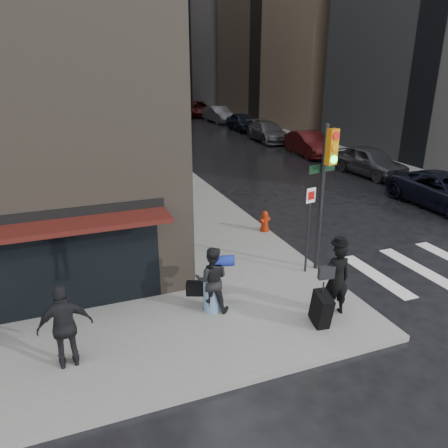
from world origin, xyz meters
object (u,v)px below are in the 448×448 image
(man_overcoat, at_px, (333,284))
(man_jeans, at_px, (212,279))
(parked_car_3, at_px, (268,132))
(parked_car_4, at_px, (242,122))
(traffic_light, at_px, (324,180))
(parked_car_0, at_px, (446,191))
(parked_car_2, at_px, (309,144))
(man_greycoat, at_px, (65,326))
(parked_car_5, at_px, (219,114))
(parked_car_6, at_px, (199,109))
(parked_car_1, at_px, (370,161))
(fire_hydrant, at_px, (265,222))

(man_overcoat, xyz_separation_m, man_jeans, (-2.72, 1.32, -0.01))
(parked_car_3, relative_size, parked_car_4, 1.15)
(traffic_light, distance_m, parked_car_4, 29.61)
(parked_car_0, bearing_deg, man_jeans, -160.98)
(parked_car_2, bearing_deg, man_overcoat, -114.78)
(traffic_light, relative_size, parked_car_4, 0.95)
(parked_car_3, bearing_deg, parked_car_0, -87.67)
(man_greycoat, bearing_deg, man_jeans, -166.24)
(man_greycoat, relative_size, traffic_light, 0.43)
(traffic_light, bearing_deg, parked_car_2, 47.79)
(man_overcoat, distance_m, man_greycoat, 6.26)
(parked_car_4, height_order, parked_car_5, parked_car_5)
(man_greycoat, bearing_deg, parked_car_2, -134.66)
(man_jeans, bearing_deg, parked_car_6, -85.02)
(man_overcoat, distance_m, parked_car_6, 43.74)
(man_greycoat, bearing_deg, parked_car_1, -146.96)
(parked_car_4, bearing_deg, parked_car_0, -90.10)
(parked_car_1, bearing_deg, fire_hydrant, -151.94)
(fire_hydrant, xyz_separation_m, parked_car_3, (9.24, 18.31, 0.28))
(man_greycoat, relative_size, parked_car_1, 0.39)
(man_greycoat, height_order, parked_car_1, man_greycoat)
(parked_car_1, bearing_deg, parked_car_5, 85.90)
(man_jeans, height_order, parked_car_1, man_jeans)
(parked_car_0, distance_m, parked_car_6, 36.59)
(fire_hydrant, height_order, parked_car_1, parked_car_1)
(parked_car_2, relative_size, parked_car_5, 0.96)
(man_greycoat, height_order, parked_car_3, man_greycoat)
(man_jeans, height_order, parked_car_4, man_jeans)
(man_greycoat, xyz_separation_m, parked_car_1, (16.92, 11.64, -0.27))
(parked_car_3, height_order, parked_car_6, parked_car_6)
(traffic_light, distance_m, parked_car_2, 18.41)
(fire_hydrant, distance_m, parked_car_5, 31.97)
(parked_car_0, bearing_deg, parked_car_1, 82.79)
(parked_car_1, relative_size, parked_car_2, 0.99)
(parked_car_4, relative_size, parked_car_6, 0.78)
(traffic_light, xyz_separation_m, parked_car_2, (9.29, 15.75, -2.20))
(man_overcoat, distance_m, parked_car_3, 26.29)
(parked_car_4, bearing_deg, parked_car_2, -89.74)
(man_overcoat, distance_m, traffic_light, 3.26)
(parked_car_1, height_order, parked_car_2, parked_car_1)
(man_jeans, xyz_separation_m, parked_car_2, (13.11, 16.77, -0.23))
(parked_car_2, xyz_separation_m, parked_car_3, (-0.12, 6.10, -0.02))
(parked_car_0, relative_size, parked_car_6, 0.91)
(man_overcoat, distance_m, parked_car_0, 11.60)
(parked_car_2, height_order, parked_car_4, parked_car_2)
(man_overcoat, distance_m, parked_car_4, 32.11)
(man_overcoat, relative_size, parked_car_6, 0.36)
(man_jeans, height_order, fire_hydrant, man_jeans)
(parked_car_6, bearing_deg, parked_car_2, -85.38)
(fire_hydrant, distance_m, parked_car_1, 11.42)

